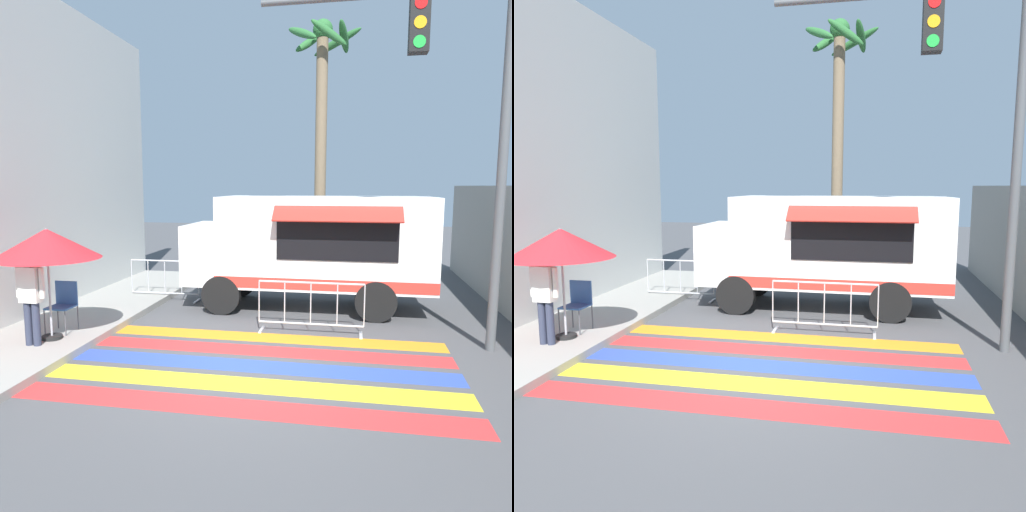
# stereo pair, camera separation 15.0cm
# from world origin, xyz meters

# --- Properties ---
(ground_plane) EXTENTS (60.00, 60.00, 0.00)m
(ground_plane) POSITION_xyz_m (0.00, 0.00, 0.00)
(ground_plane) COLOR #4C4C4F
(crosswalk_painted) EXTENTS (6.40, 3.60, 0.01)m
(crosswalk_painted) POSITION_xyz_m (0.00, 0.52, 0.00)
(crosswalk_painted) COLOR red
(crosswalk_painted) RESTS_ON ground_plane
(food_truck) EXTENTS (5.59, 2.54, 2.61)m
(food_truck) POSITION_xyz_m (0.46, 4.54, 1.51)
(food_truck) COLOR white
(food_truck) RESTS_ON ground_plane
(traffic_signal_pole) EXTENTS (4.25, 0.29, 6.39)m
(traffic_signal_pole) POSITION_xyz_m (3.11, 2.07, 4.34)
(traffic_signal_pole) COLOR #515456
(traffic_signal_pole) RESTS_ON ground_plane
(patio_umbrella) EXTENTS (1.85, 1.85, 1.98)m
(patio_umbrella) POSITION_xyz_m (-3.73, 0.82, 1.84)
(patio_umbrella) COLOR black
(patio_umbrella) RESTS_ON sidewalk_left
(folding_chair) EXTENTS (0.45, 0.45, 0.93)m
(folding_chair) POSITION_xyz_m (-3.79, 1.32, 0.70)
(folding_chair) COLOR #4C4C51
(folding_chair) RESTS_ON sidewalk_left
(vendor_person) EXTENTS (0.53, 0.21, 1.61)m
(vendor_person) POSITION_xyz_m (-3.83, 0.43, 1.04)
(vendor_person) COLOR #2D3347
(vendor_person) RESTS_ON sidewalk_left
(barricade_front) EXTENTS (2.06, 0.44, 1.02)m
(barricade_front) POSITION_xyz_m (0.74, 2.50, 0.50)
(barricade_front) COLOR #B7BABF
(barricade_front) RESTS_ON ground_plane
(barricade_side) EXTENTS (1.78, 0.44, 1.02)m
(barricade_side) POSITION_xyz_m (-3.08, 4.64, 0.50)
(barricade_side) COLOR #B7BABF
(barricade_side) RESTS_ON ground_plane
(palm_tree) EXTENTS (2.37, 2.41, 7.80)m
(palm_tree) POSITION_xyz_m (0.47, 8.92, 5.17)
(palm_tree) COLOR #7A664C
(palm_tree) RESTS_ON ground_plane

